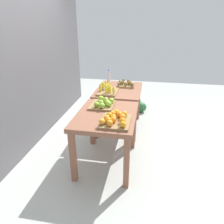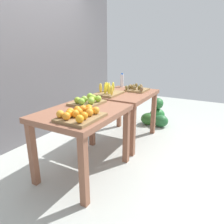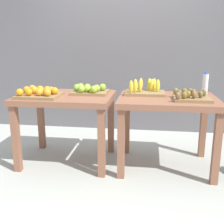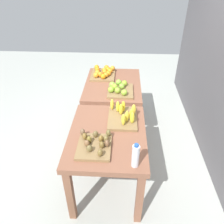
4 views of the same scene
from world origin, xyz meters
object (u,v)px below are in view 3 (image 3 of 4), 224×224
water_bottle (205,84)px  display_table_left (66,105)px  banana_crate (145,90)px  display_table_right (167,108)px  apple_bin (89,90)px  kiwi_bin (190,96)px  orange_bin (39,93)px

water_bottle → display_table_left: bearing=-170.1°
banana_crate → water_bottle: (0.68, 0.11, 0.07)m
display_table_right → water_bottle: bearing=32.4°
apple_bin → display_table_left: bearing=-158.4°
apple_bin → banana_crate: (0.62, 0.06, 0.01)m
banana_crate → water_bottle: size_ratio=1.78×
display_table_left → display_table_right: bearing=0.0°
banana_crate → water_bottle: water_bottle is taller
water_bottle → kiwi_bin: bearing=-119.5°
water_bottle → display_table_right: bearing=-147.6°
apple_bin → banana_crate: bearing=5.7°
display_table_left → apple_bin: size_ratio=2.57×
display_table_right → kiwi_bin: size_ratio=2.83×
display_table_right → orange_bin: 1.38m
display_table_left → banana_crate: banana_crate is taller
orange_bin → kiwi_bin: bearing=2.0°
display_table_right → banana_crate: size_ratio=2.36×
display_table_left → water_bottle: size_ratio=4.21×
display_table_right → apple_bin: size_ratio=2.57×
kiwi_bin → banana_crate: bearing=150.5°
orange_bin → apple_bin: apple_bin is taller
orange_bin → water_bottle: (1.79, 0.43, 0.07)m
display_table_right → water_bottle: 0.56m
kiwi_bin → water_bottle: (0.21, 0.37, 0.08)m
display_table_right → banana_crate: (-0.25, 0.16, 0.17)m
apple_bin → orange_bin: bearing=-152.4°
apple_bin → kiwi_bin: size_ratio=1.10×
display_table_right → water_bottle: size_ratio=4.21×
orange_bin → banana_crate: size_ratio=1.00×
display_table_right → banana_crate: 0.34m
orange_bin → kiwi_bin: 1.58m
display_table_left → orange_bin: 0.34m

